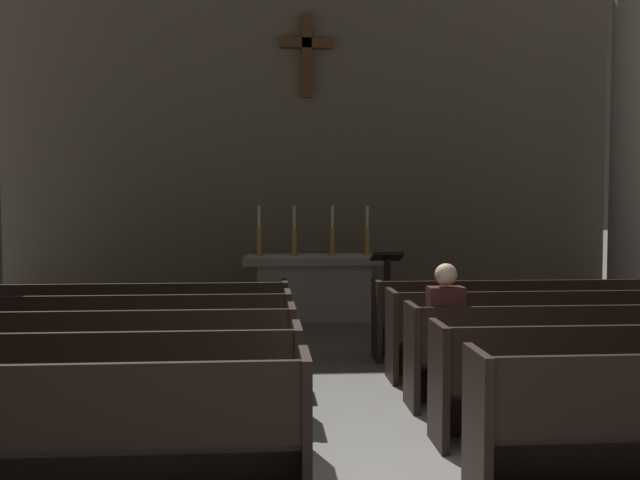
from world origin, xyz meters
name	(u,v)px	position (x,y,z in m)	size (l,w,h in m)	color
pew_left_row_1	(16,437)	(-2.27, -0.04, 0.48)	(3.51, 0.50, 0.95)	black
pew_left_row_2	(62,392)	(-2.27, 0.99, 0.48)	(3.51, 0.50, 0.95)	black
pew_left_row_3	(94,362)	(-2.27, 2.02, 0.48)	(3.51, 0.50, 0.95)	black
pew_left_row_4	(117,340)	(-2.27, 3.06, 0.48)	(3.51, 0.50, 0.95)	black
pew_left_row_5	(134,323)	(-2.27, 4.09, 0.48)	(3.51, 0.50, 0.95)	black
pew_right_row_3	(598,353)	(2.27, 2.02, 0.48)	(3.51, 0.50, 0.95)	black
pew_right_row_4	(554,333)	(2.27, 3.06, 0.48)	(3.51, 0.50, 0.95)	black
pew_right_row_5	(520,318)	(2.27, 4.09, 0.48)	(3.51, 0.50, 0.95)	black
column_right_second	(634,99)	(5.01, 6.83, 3.45)	(1.04, 1.04, 7.07)	#9E998E
altar	(313,286)	(0.00, 7.14, 0.53)	(2.20, 0.90, 1.01)	#A8A399
candlestick_outer_left	(259,239)	(-0.85, 7.14, 1.27)	(0.16, 0.16, 0.78)	#B79338
candlestick_inner_left	(294,239)	(-0.30, 7.14, 1.27)	(0.16, 0.16, 0.78)	#B79338
candlestick_inner_right	(332,239)	(0.30, 7.14, 1.27)	(0.16, 0.16, 0.78)	#B79338
candlestick_outer_right	(367,239)	(0.85, 7.14, 1.27)	(0.16, 0.16, 0.78)	#B79338
apse_with_cross	(306,81)	(0.00, 9.10, 4.04)	(11.14, 0.43, 8.08)	#706656
lectern	(387,294)	(0.97, 5.94, 0.55)	(0.44, 0.36, 1.15)	black
lone_worshipper	(443,332)	(0.83, 2.06, 0.69)	(0.32, 0.43, 1.32)	#26262B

